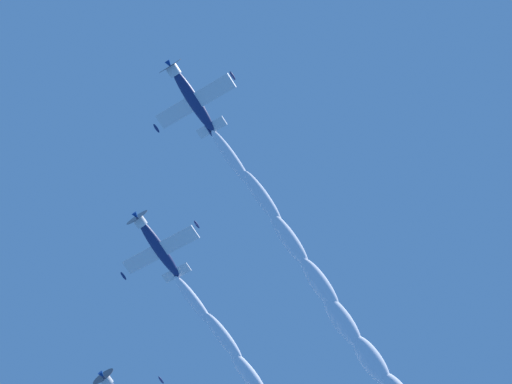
% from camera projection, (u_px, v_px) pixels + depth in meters
% --- Properties ---
extents(airplane_lead, '(8.78, 8.86, 4.17)m').
position_uv_depth(airplane_lead, '(192.00, 98.00, 90.88)').
color(airplane_lead, navy).
extents(airplane_left_wingman, '(8.77, 9.12, 3.59)m').
position_uv_depth(airplane_left_wingman, '(157.00, 246.00, 96.67)').
color(airplane_left_wingman, navy).
extents(smoke_trail_lead, '(35.56, 23.83, 3.35)m').
position_uv_depth(smoke_trail_lead, '(343.00, 319.00, 97.05)').
color(smoke_trail_lead, white).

